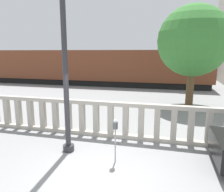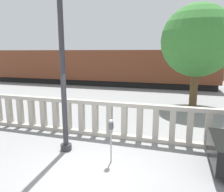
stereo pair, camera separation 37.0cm
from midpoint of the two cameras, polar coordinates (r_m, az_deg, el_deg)
ground_plane at (r=6.11m, az=-6.15°, el=-19.85°), size 160.00×160.00×0.00m
balustrade at (r=8.15m, az=0.30°, el=-6.31°), size 15.12×0.24×1.36m
lamppost at (r=6.82m, az=-13.92°, el=12.68°), size 0.37×0.37×6.23m
parking_meter at (r=6.28m, az=-0.83°, el=-8.57°), size 0.15×0.15×1.30m
train_near at (r=21.46m, az=-5.51°, el=7.63°), size 22.17×2.69×3.94m
train_far at (r=29.91m, az=21.88°, el=7.89°), size 28.04×3.08×3.91m
tree_left at (r=13.44m, az=19.71°, el=13.31°), size 4.02×4.02×5.78m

